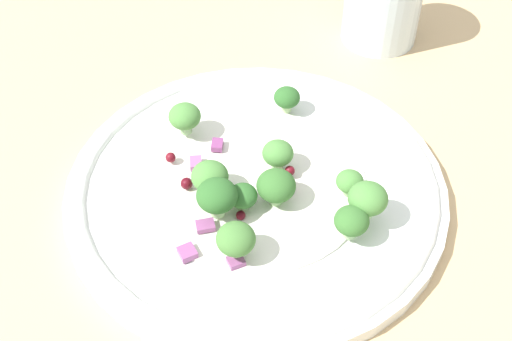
{
  "coord_description": "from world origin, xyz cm",
  "views": [
    {
      "loc": [
        9.07,
        -30.84,
        38.43
      ],
      "look_at": [
        0.98,
        2.67,
        2.7
      ],
      "focal_mm": 47.15,
      "sensor_mm": 36.0,
      "label": 1
    }
  ],
  "objects": [
    {
      "name": "cranberry_4",
      "position": [
        3.55,
        2.53,
        1.81
      ],
      "size": [
        0.74,
        0.74,
        0.74
      ],
      "primitive_type": "sphere",
      "color": "maroon",
      "rests_on": "plate"
    },
    {
      "name": "broccoli_floret_10",
      "position": [
        0.66,
        0.08,
        2.65
      ],
      "size": [
        2.13,
        2.13,
        2.16
      ],
      "color": "#9EC684",
      "rests_on": "plate"
    },
    {
      "name": "broccoli_floret_9",
      "position": [
        -0.89,
        -1.17,
        3.52
      ],
      "size": [
        2.93,
        2.93,
        2.96
      ],
      "color": "#9EC684",
      "rests_on": "plate"
    },
    {
      "name": "cranberry_1",
      "position": [
        0.74,
        -0.97,
        1.69
      ],
      "size": [
        0.71,
        0.71,
        0.71
      ],
      "primitive_type": "sphere",
      "color": "#4C0A14",
      "rests_on": "plate"
    },
    {
      "name": "broccoli_floret_8",
      "position": [
        -5.67,
        6.37,
        3.43
      ],
      "size": [
        2.56,
        2.56,
        2.59
      ],
      "color": "#8EB77A",
      "rests_on": "plate"
    },
    {
      "name": "onion_bit_0",
      "position": [
        -3.91,
        3.26,
        1.7
      ],
      "size": [
        1.26,
        1.48,
        0.52
      ],
      "primitive_type": "cube",
      "rotation": [
        0.0,
        0.0,
        0.33
      ],
      "color": "#A35B93",
      "rests_on": "plate"
    },
    {
      "name": "broccoli_floret_2",
      "position": [
        8.54,
        -0.94,
        3.18
      ],
      "size": [
        2.43,
        2.43,
        2.46
      ],
      "color": "#8EB77A",
      "rests_on": "plate"
    },
    {
      "name": "onion_bit_3",
      "position": [
        -1.44,
        -2.5,
        1.73
      ],
      "size": [
        1.61,
        1.47,
        0.4
      ],
      "primitive_type": "cube",
      "rotation": [
        0.0,
        0.0,
        2.03
      ],
      "color": "#934C84",
      "rests_on": "plate"
    },
    {
      "name": "broccoli_floret_7",
      "position": [
        2.23,
        4.51,
        2.97
      ],
      "size": [
        2.39,
        2.39,
        2.42
      ],
      "color": "#8EB77A",
      "rests_on": "plate"
    },
    {
      "name": "dressing_pool",
      "position": [
        0.98,
        2.67,
        1.3
      ],
      "size": [
        16.69,
        16.69,
        0.2
      ],
      "primitive_type": "cylinder",
      "color": "white",
      "rests_on": "plate"
    },
    {
      "name": "onion_bit_1",
      "position": [
        -2.85,
        5.53,
        1.79
      ],
      "size": [
        1.04,
        1.3,
        0.48
      ],
      "primitive_type": "cube",
      "rotation": [
        0.0,
        0.0,
        1.73
      ],
      "color": "#843D75",
      "rests_on": "plate"
    },
    {
      "name": "broccoli_floret_4",
      "position": [
        7.89,
        3.2,
        2.66
      ],
      "size": [
        2.04,
        2.04,
        2.06
      ],
      "color": "#8EB77A",
      "rests_on": "plate"
    },
    {
      "name": "ground_plane",
      "position": [
        0.0,
        0.0,
        -1.0
      ],
      "size": [
        180.0,
        180.0,
        2.0
      ],
      "primitive_type": "cube",
      "color": "tan"
    },
    {
      "name": "onion_bit_2",
      "position": [
        1.41,
        -4.9,
        1.52
      ],
      "size": [
        1.47,
        1.45,
        0.6
      ],
      "primitive_type": "cube",
      "rotation": [
        0.0,
        0.0,
        2.23
      ],
      "color": "#934C84",
      "rests_on": "plate"
    },
    {
      "name": "cranberry_0",
      "position": [
        3.32,
        3.81,
        2.09
      ],
      "size": [
        0.78,
        0.78,
        0.78
      ],
      "primitive_type": "sphere",
      "color": "maroon",
      "rests_on": "plate"
    },
    {
      "name": "broccoli_floret_6",
      "position": [
        1.53,
        11.29,
        2.78
      ],
      "size": [
        2.18,
        2.18,
        2.2
      ],
      "color": "#ADD18E",
      "rests_on": "plate"
    },
    {
      "name": "plate",
      "position": [
        0.98,
        2.67,
        0.86
      ],
      "size": [
        28.78,
        28.78,
        1.7
      ],
      "color": "white",
      "rests_on": "ground_plane"
    },
    {
      "name": "broccoli_floret_5",
      "position": [
        2.83,
        1.18,
        3.01
      ],
      "size": [
        2.86,
        2.86,
        2.9
      ],
      "color": "#9EC684",
      "rests_on": "plate"
    },
    {
      "name": "broccoli_floret_0",
      "position": [
        9.37,
        0.95,
        3.61
      ],
      "size": [
        2.8,
        2.8,
        2.84
      ],
      "color": "#9EC684",
      "rests_on": "plate"
    },
    {
      "name": "cranberry_2",
      "position": [
        -3.88,
        0.87,
        1.94
      ],
      "size": [
        0.9,
        0.9,
        0.9
      ],
      "primitive_type": "sphere",
      "color": "#4C0A14",
      "rests_on": "plate"
    },
    {
      "name": "cranberry_3",
      "position": [
        -5.88,
        3.12,
        2.03
      ],
      "size": [
        0.79,
        0.79,
        0.79
      ],
      "primitive_type": "sphere",
      "color": "maroon",
      "rests_on": "plate"
    },
    {
      "name": "onion_bit_4",
      "position": [
        -2.0,
        -4.96,
        1.59
      ],
      "size": [
        1.64,
        1.65,
        0.54
      ],
      "primitive_type": "cube",
      "rotation": [
        0.0,
        0.0,
        2.29
      ],
      "color": "#934C84",
      "rests_on": "plate"
    },
    {
      "name": "broccoli_floret_3",
      "position": [
        -2.04,
        0.93,
        3.03
      ],
      "size": [
        2.74,
        2.74,
        2.77
      ],
      "color": "#9EC684",
      "rests_on": "plate"
    },
    {
      "name": "broccoli_floret_1",
      "position": [
        1.3,
        -4.33,
        3.22
      ],
      "size": [
        2.67,
        2.67,
        2.71
      ],
      "color": "#ADD18E",
      "rests_on": "plate"
    }
  ]
}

